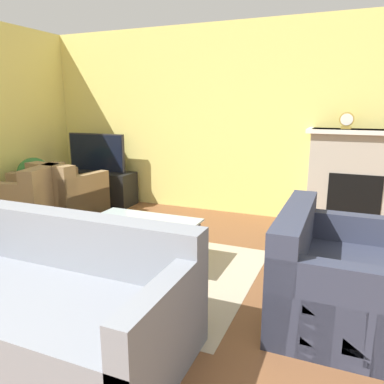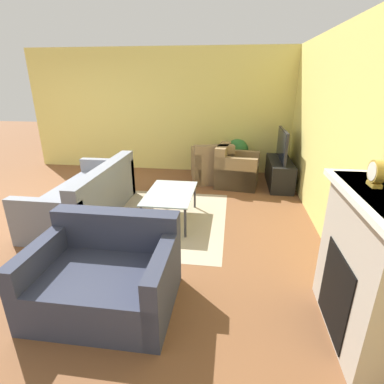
{
  "view_description": "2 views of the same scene",
  "coord_description": "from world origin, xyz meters",
  "px_view_note": "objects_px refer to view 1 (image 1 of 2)",
  "views": [
    {
      "loc": [
        1.84,
        -0.72,
        1.6
      ],
      "look_at": [
        0.39,
        2.76,
        0.71
      ],
      "focal_mm": 35.0,
      "sensor_mm": 36.0,
      "label": 1
    },
    {
      "loc": [
        4.12,
        3.25,
        2.07
      ],
      "look_at": [
        0.57,
        2.77,
        0.7
      ],
      "focal_mm": 28.0,
      "sensor_mm": 36.0,
      "label": 2
    }
  ],
  "objects_px": {
    "armchair_by_window": "(27,205)",
    "mantel_clock": "(347,120)",
    "tv": "(97,153)",
    "potted_plant": "(34,177)",
    "coffee_table": "(140,226)",
    "armchair_accent": "(68,198)",
    "couch_loveseat": "(339,281)",
    "couch_sectional": "(39,302)"
  },
  "relations": [
    {
      "from": "couch_sectional",
      "to": "potted_plant",
      "type": "relative_size",
      "value": 2.54
    },
    {
      "from": "coffee_table",
      "to": "potted_plant",
      "type": "bearing_deg",
      "value": 156.96
    },
    {
      "from": "armchair_accent",
      "to": "armchair_by_window",
      "type": "bearing_deg",
      "value": 70.34
    },
    {
      "from": "mantel_clock",
      "to": "coffee_table",
      "type": "bearing_deg",
      "value": -132.34
    },
    {
      "from": "tv",
      "to": "potted_plant",
      "type": "relative_size",
      "value": 1.22
    },
    {
      "from": "armchair_accent",
      "to": "couch_sectional",
      "type": "bearing_deg",
      "value": 134.68
    },
    {
      "from": "armchair_accent",
      "to": "coffee_table",
      "type": "distance_m",
      "value": 2.0
    },
    {
      "from": "armchair_by_window",
      "to": "mantel_clock",
      "type": "height_order",
      "value": "mantel_clock"
    },
    {
      "from": "mantel_clock",
      "to": "armchair_by_window",
      "type": "bearing_deg",
      "value": -158.44
    },
    {
      "from": "tv",
      "to": "armchair_by_window",
      "type": "xyz_separation_m",
      "value": [
        -0.13,
        -1.39,
        -0.53
      ]
    },
    {
      "from": "couch_sectional",
      "to": "couch_loveseat",
      "type": "height_order",
      "value": "same"
    },
    {
      "from": "tv",
      "to": "mantel_clock",
      "type": "distance_m",
      "value": 3.72
    },
    {
      "from": "couch_sectional",
      "to": "coffee_table",
      "type": "distance_m",
      "value": 1.36
    },
    {
      "from": "armchair_by_window",
      "to": "mantel_clock",
      "type": "relative_size",
      "value": 4.87
    },
    {
      "from": "armchair_by_window",
      "to": "mantel_clock",
      "type": "xyz_separation_m",
      "value": [
        3.8,
        1.5,
        1.1
      ]
    },
    {
      "from": "couch_loveseat",
      "to": "mantel_clock",
      "type": "height_order",
      "value": "mantel_clock"
    },
    {
      "from": "coffee_table",
      "to": "potted_plant",
      "type": "relative_size",
      "value": 1.33
    },
    {
      "from": "tv",
      "to": "mantel_clock",
      "type": "xyz_separation_m",
      "value": [
        3.68,
        0.12,
        0.57
      ]
    },
    {
      "from": "couch_loveseat",
      "to": "coffee_table",
      "type": "relative_size",
      "value": 1.17
    },
    {
      "from": "couch_loveseat",
      "to": "armchair_accent",
      "type": "relative_size",
      "value": 1.44
    },
    {
      "from": "tv",
      "to": "armchair_accent",
      "type": "distance_m",
      "value": 1.04
    },
    {
      "from": "armchair_by_window",
      "to": "tv",
      "type": "bearing_deg",
      "value": 162.13
    },
    {
      "from": "couch_loveseat",
      "to": "mantel_clock",
      "type": "bearing_deg",
      "value": 1.78
    },
    {
      "from": "couch_loveseat",
      "to": "coffee_table",
      "type": "xyz_separation_m",
      "value": [
        -1.87,
        0.24,
        0.13
      ]
    },
    {
      "from": "armchair_accent",
      "to": "potted_plant",
      "type": "xyz_separation_m",
      "value": [
        -0.62,
        0.03,
        0.25
      ]
    },
    {
      "from": "armchair_accent",
      "to": "mantel_clock",
      "type": "bearing_deg",
      "value": -156.4
    },
    {
      "from": "tv",
      "to": "armchair_by_window",
      "type": "bearing_deg",
      "value": -95.21
    },
    {
      "from": "couch_sectional",
      "to": "mantel_clock",
      "type": "height_order",
      "value": "mantel_clock"
    },
    {
      "from": "armchair_by_window",
      "to": "coffee_table",
      "type": "distance_m",
      "value": 2.06
    },
    {
      "from": "couch_loveseat",
      "to": "coffee_table",
      "type": "height_order",
      "value": "couch_loveseat"
    },
    {
      "from": "potted_plant",
      "to": "tv",
      "type": "bearing_deg",
      "value": 60.28
    },
    {
      "from": "couch_loveseat",
      "to": "armchair_by_window",
      "type": "bearing_deg",
      "value": 79.51
    },
    {
      "from": "armchair_by_window",
      "to": "mantel_clock",
      "type": "distance_m",
      "value": 4.24
    },
    {
      "from": "potted_plant",
      "to": "mantel_clock",
      "type": "xyz_separation_m",
      "value": [
        4.17,
        0.97,
        0.85
      ]
    },
    {
      "from": "couch_loveseat",
      "to": "coffee_table",
      "type": "distance_m",
      "value": 1.89
    },
    {
      "from": "couch_sectional",
      "to": "potted_plant",
      "type": "distance_m",
      "value": 3.35
    },
    {
      "from": "armchair_accent",
      "to": "coffee_table",
      "type": "relative_size",
      "value": 0.81
    },
    {
      "from": "couch_loveseat",
      "to": "potted_plant",
      "type": "distance_m",
      "value": 4.42
    },
    {
      "from": "couch_sectional",
      "to": "armchair_by_window",
      "type": "xyz_separation_m",
      "value": [
        -2.0,
        1.83,
        0.01
      ]
    },
    {
      "from": "coffee_table",
      "to": "potted_plant",
      "type": "height_order",
      "value": "potted_plant"
    },
    {
      "from": "tv",
      "to": "mantel_clock",
      "type": "relative_size",
      "value": 4.97
    },
    {
      "from": "tv",
      "to": "armchair_accent",
      "type": "height_order",
      "value": "tv"
    }
  ]
}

